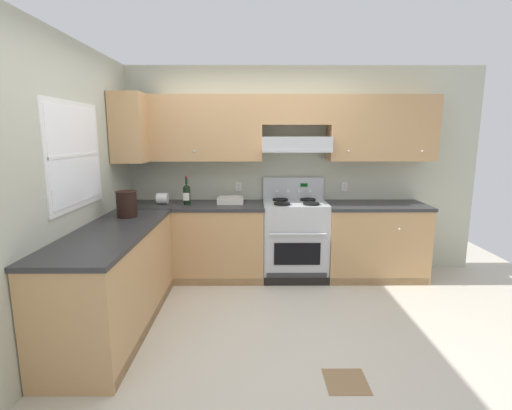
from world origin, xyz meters
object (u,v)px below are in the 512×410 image
object	(u,v)px
bucket	(126,203)
paper_towel_roll	(162,198)
bowl	(230,201)
wine_bottle	(187,194)
stove	(294,239)

from	to	relation	value
bucket	paper_towel_roll	distance (m)	0.76
paper_towel_roll	bowl	bearing A→B (deg)	2.69
bowl	paper_towel_roll	bearing A→B (deg)	-177.31
wine_bottle	paper_towel_roll	bearing A→B (deg)	172.15
bucket	paper_towel_roll	size ratio (longest dim) A/B	1.99
paper_towel_roll	bucket	bearing A→B (deg)	-103.98
stove	paper_towel_roll	xyz separation A→B (m)	(-1.59, 0.02, 0.50)
bucket	paper_towel_roll	bearing A→B (deg)	76.02
stove	bucket	bearing A→B (deg)	-158.05
wine_bottle	paper_towel_roll	size ratio (longest dim) A/B	2.54
wine_bottle	bucket	size ratio (longest dim) A/B	1.27
wine_bottle	bowl	distance (m)	0.53
wine_bottle	stove	bearing A→B (deg)	1.11
bowl	bucket	world-z (taller)	bucket
wine_bottle	bowl	xyz separation A→B (m)	(0.51, 0.08, -0.10)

